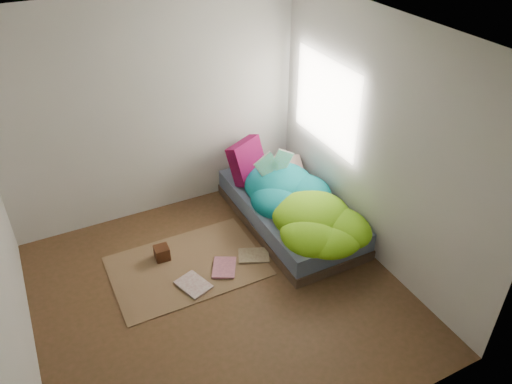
# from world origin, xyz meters

# --- Properties ---
(ground) EXTENTS (3.50, 3.50, 0.00)m
(ground) POSITION_xyz_m (0.00, 0.00, 0.00)
(ground) COLOR #49371C
(ground) RESTS_ON ground
(room_walls) EXTENTS (3.54, 3.54, 2.62)m
(room_walls) POSITION_xyz_m (0.01, 0.01, 1.63)
(room_walls) COLOR beige
(room_walls) RESTS_ON ground
(bed) EXTENTS (1.00, 2.00, 0.34)m
(bed) POSITION_xyz_m (1.22, 0.72, 0.17)
(bed) COLOR #3D2A21
(bed) RESTS_ON ground
(duvet) EXTENTS (0.96, 1.84, 0.34)m
(duvet) POSITION_xyz_m (1.22, 0.50, 0.51)
(duvet) COLOR #087081
(duvet) RESTS_ON bed
(rug) EXTENTS (1.60, 1.10, 0.01)m
(rug) POSITION_xyz_m (-0.15, 0.55, 0.01)
(rug) COLOR brown
(rug) RESTS_ON ground
(pillow_floral) EXTENTS (0.60, 0.48, 0.12)m
(pillow_floral) POSITION_xyz_m (1.44, 1.33, 0.40)
(pillow_floral) COLOR beige
(pillow_floral) RESTS_ON bed
(pillow_magenta) EXTENTS (0.51, 0.36, 0.49)m
(pillow_magenta) POSITION_xyz_m (0.99, 1.39, 0.59)
(pillow_magenta) COLOR #4E0531
(pillow_magenta) RESTS_ON bed
(open_book) EXTENTS (0.41, 0.10, 0.25)m
(open_book) POSITION_xyz_m (1.16, 1.01, 0.81)
(open_book) COLOR #338F2E
(open_book) RESTS_ON duvet
(wooden_box) EXTENTS (0.16, 0.16, 0.15)m
(wooden_box) POSITION_xyz_m (-0.35, 0.79, 0.09)
(wooden_box) COLOR #36160C
(wooden_box) RESTS_ON rug
(floor_book_a) EXTENTS (0.35, 0.41, 0.03)m
(floor_book_a) POSITION_xyz_m (-0.32, 0.19, 0.03)
(floor_book_a) COLOR silver
(floor_book_a) RESTS_ON rug
(floor_book_b) EXTENTS (0.37, 0.40, 0.03)m
(floor_book_b) POSITION_xyz_m (0.08, 0.38, 0.03)
(floor_book_b) COLOR #D47A8A
(floor_book_b) RESTS_ON rug
(floor_book_c) EXTENTS (0.41, 0.36, 0.03)m
(floor_book_c) POSITION_xyz_m (0.51, 0.25, 0.02)
(floor_book_c) COLOR tan
(floor_book_c) RESTS_ON rug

